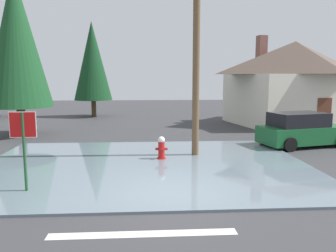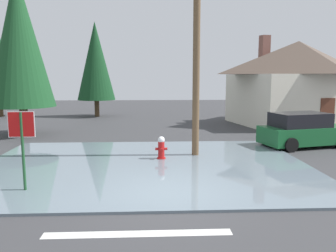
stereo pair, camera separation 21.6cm
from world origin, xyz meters
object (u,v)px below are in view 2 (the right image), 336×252
object	(u,v)px
utility_pole	(197,38)
pine_tree_mid_left	(19,40)
fire_hydrant	(161,149)
house	(297,82)
parked_car	(304,130)
stop_sign_near	(22,135)
pine_tree_short_left	(96,61)

from	to	relation	value
utility_pole	pine_tree_mid_left	xyz separation A→B (m)	(-9.00, 5.72, 0.49)
fire_hydrant	house	world-z (taller)	house
house	pine_tree_mid_left	world-z (taller)	pine_tree_mid_left
fire_hydrant	parked_car	xyz separation A→B (m)	(6.77, 2.38, 0.30)
stop_sign_near	utility_pole	distance (m)	7.49
stop_sign_near	pine_tree_short_left	xyz separation A→B (m)	(-0.99, 19.07, 2.91)
fire_hydrant	pine_tree_short_left	size ratio (longest dim) A/B	0.12
pine_tree_mid_left	utility_pole	bearing A→B (deg)	-32.43
pine_tree_short_left	fire_hydrant	bearing A→B (deg)	-72.27
house	pine_tree_short_left	distance (m)	15.68
fire_hydrant	parked_car	distance (m)	7.18
fire_hydrant	utility_pole	world-z (taller)	utility_pole
utility_pole	house	xyz separation A→B (m)	(8.27, 9.54, -1.83)
parked_car	fire_hydrant	bearing A→B (deg)	-160.61
house	parked_car	xyz separation A→B (m)	(-2.92, -7.76, -2.19)
utility_pole	pine_tree_mid_left	distance (m)	10.67
fire_hydrant	parked_car	size ratio (longest dim) A/B	0.21
stop_sign_near	fire_hydrant	size ratio (longest dim) A/B	2.42
stop_sign_near	parked_car	bearing A→B (deg)	28.97
house	fire_hydrant	bearing A→B (deg)	-133.69
fire_hydrant	house	size ratio (longest dim) A/B	0.10
pine_tree_mid_left	house	bearing A→B (deg)	12.50
utility_pole	pine_tree_mid_left	bearing A→B (deg)	147.57
utility_pole	pine_tree_short_left	size ratio (longest dim) A/B	1.19
fire_hydrant	pine_tree_mid_left	world-z (taller)	pine_tree_mid_left
house	parked_car	size ratio (longest dim) A/B	2.16
house	pine_tree_mid_left	xyz separation A→B (m)	(-17.27, -3.83, 2.31)
utility_pole	pine_tree_mid_left	size ratio (longest dim) A/B	1.03
parked_car	pine_tree_short_left	bearing A→B (deg)	131.77
pine_tree_short_left	parked_car	bearing A→B (deg)	-48.23
stop_sign_near	pine_tree_mid_left	xyz separation A→B (m)	(-3.61, 9.88, 3.62)
utility_pole	parked_car	bearing A→B (deg)	18.42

